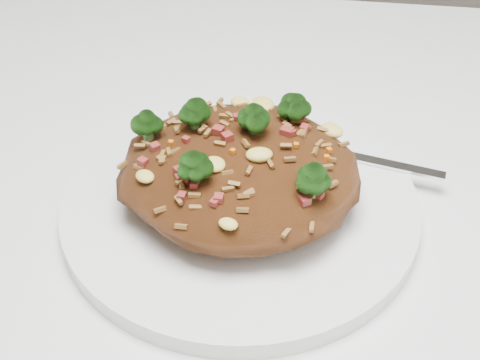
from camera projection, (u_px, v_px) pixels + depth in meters
name	position (u px, v px, depth m)	size (l,w,h in m)	color
plate	(240.00, 204.00, 0.47)	(0.25, 0.25, 0.01)	white
fried_rice	(240.00, 162.00, 0.44)	(0.16, 0.15, 0.07)	brown
fork	(345.00, 155.00, 0.49)	(0.16, 0.05, 0.00)	silver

